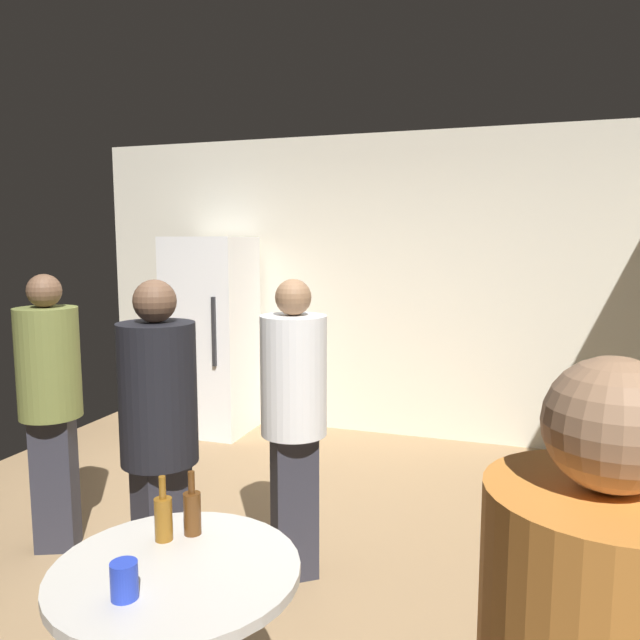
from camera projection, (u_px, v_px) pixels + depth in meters
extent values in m
cube|color=#9E7C56|center=(244.00, 583.00, 3.27)|extent=(5.20, 5.20, 0.10)
cube|color=silver|center=(367.00, 287.00, 5.56)|extent=(5.32, 0.06, 2.70)
cube|color=white|center=(211.00, 335.00, 5.64)|extent=(0.70, 0.65, 1.80)
cube|color=#262628|center=(214.00, 332.00, 5.25)|extent=(0.03, 0.03, 0.60)
cylinder|color=beige|center=(176.00, 572.00, 1.96)|extent=(0.80, 0.80, 0.03)
cylinder|color=#8C5919|center=(163.00, 519.00, 2.12)|extent=(0.06, 0.06, 0.15)
cylinder|color=#8C5919|center=(162.00, 488.00, 2.11)|extent=(0.02, 0.02, 0.08)
cylinder|color=#593314|center=(192.00, 514.00, 2.16)|extent=(0.06, 0.06, 0.15)
cylinder|color=#593314|center=(191.00, 482.00, 2.15)|extent=(0.02, 0.02, 0.08)
cylinder|color=blue|center=(124.00, 580.00, 1.78)|extent=(0.08, 0.08, 0.11)
cube|color=#2D2D38|center=(55.00, 483.00, 3.50)|extent=(0.27, 0.24, 0.78)
cylinder|color=olive|center=(48.00, 363.00, 3.41)|extent=(0.45, 0.45, 0.62)
sphere|color=brown|center=(44.00, 291.00, 3.36)|extent=(0.19, 0.19, 0.19)
cube|color=#2D2D38|center=(163.00, 545.00, 2.78)|extent=(0.25, 0.27, 0.79)
cylinder|color=black|center=(158.00, 393.00, 2.69)|extent=(0.46, 0.46, 0.63)
sphere|color=brown|center=(155.00, 301.00, 2.64)|extent=(0.19, 0.19, 0.19)
sphere|color=tan|center=(613.00, 424.00, 0.84)|extent=(0.19, 0.19, 0.19)
cube|color=#2D2D38|center=(294.00, 505.00, 3.21)|extent=(0.28, 0.27, 0.78)
cylinder|color=white|center=(294.00, 375.00, 3.12)|extent=(0.48, 0.48, 0.62)
sphere|color=#8C6647|center=(293.00, 297.00, 3.07)|extent=(0.18, 0.18, 0.18)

